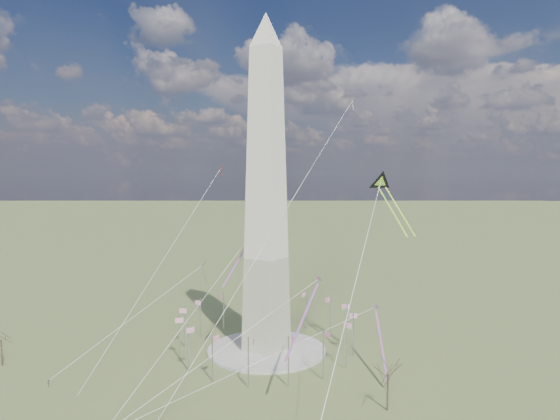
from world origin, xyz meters
The scene contains 14 objects.
ground centered at (0.00, 0.00, 0.00)m, with size 2000.00×2000.00×0.00m, color #576231.
plaza centered at (0.00, 0.00, 0.40)m, with size 36.00×36.00×0.80m, color #BCB8AC.
washington_monument centered at (0.00, 0.00, 47.95)m, with size 15.56×15.56×100.00m.
flagpole_ring centered at (0.00, 0.00, 7.27)m, with size 54.40×54.40×13.00m.
tree_near centered at (44.14, -17.65, 8.98)m, with size 7.20×7.20×12.60m.
tree_far centered at (-57.65, -48.21, 7.97)m, with size 6.39×6.39×11.18m.
person_west centered at (-33.80, -49.86, 0.85)m, with size 0.82×0.64×1.69m, color gray.
kite_delta_black centered at (32.41, 9.78, 50.70)m, with size 17.51×17.41×16.57m.
kite_diamond_purple centered at (-32.55, 9.77, 21.19)m, with size 1.87×2.79×8.46m.
kite_streamer_left centered at (23.32, -17.17, 21.29)m, with size 4.04×22.27×15.31m.
kite_streamer_mid centered at (-8.59, 0.33, 30.33)m, with size 4.63×21.42×14.77m.
kite_streamer_right centered at (34.19, 4.39, 10.56)m, with size 11.38×19.22×14.60m.
kite_small_red centered at (-44.43, 35.57, 55.98)m, with size 1.42×1.36×4.00m.
kite_small_white centered at (7.88, 45.79, 80.18)m, with size 1.37×1.65×4.39m.
Camera 1 is at (80.21, -124.74, 53.94)m, focal length 32.00 mm.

